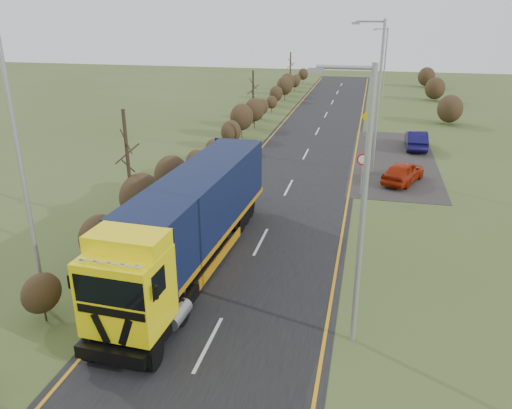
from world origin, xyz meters
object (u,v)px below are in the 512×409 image
Objects in this scene: car_blue_sedan at (416,140)px; streetlight_near at (360,202)px; car_red_hatchback at (403,172)px; speed_sign at (362,166)px; lorry at (192,217)px.

streetlight_near is at bearing 81.59° from car_blue_sedan.
speed_sign is (-2.55, -2.92, 1.09)m from car_red_hatchback.
lorry reaches higher than speed_sign.
speed_sign is (-3.91, -11.86, 1.06)m from car_blue_sedan.
lorry is at bearing 79.17° from car_red_hatchback.
car_red_hatchback is 0.92× the size of car_blue_sedan.
streetlight_near reaches higher than car_blue_sedan.
lorry is at bearing 151.25° from streetlight_near.
car_blue_sedan is at bearing 71.75° from speed_sign.
lorry is 5.72× the size of speed_sign.
lorry is 24.97m from car_blue_sedan.
lorry is 16.52m from car_red_hatchback.
streetlight_near is (6.76, -3.71, 2.65)m from lorry.
lorry is 12.62m from speed_sign.
car_blue_sedan is (1.36, 8.94, 0.03)m from car_red_hatchback.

